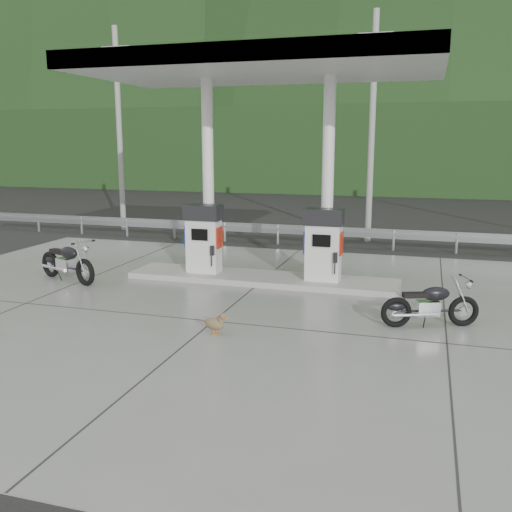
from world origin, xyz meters
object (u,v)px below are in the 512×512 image
(motorcycle_right, at_px, (430,305))
(duck, at_px, (214,324))
(motorcycle_left, at_px, (67,262))
(gas_pump_left, at_px, (204,239))
(gas_pump_right, at_px, (323,245))

(motorcycle_right, distance_m, duck, 4.23)
(motorcycle_left, distance_m, motorcycle_right, 9.12)
(gas_pump_left, xyz_separation_m, gas_pump_right, (3.20, 0.00, 0.00))
(gas_pump_right, bearing_deg, motorcycle_right, -44.85)
(gas_pump_right, height_order, motorcycle_left, gas_pump_right)
(motorcycle_right, bearing_deg, duck, -176.95)
(gas_pump_right, relative_size, motorcycle_left, 0.86)
(gas_pump_left, distance_m, motorcycle_right, 6.36)
(gas_pump_left, height_order, motorcycle_right, gas_pump_left)
(motorcycle_left, height_order, motorcycle_right, motorcycle_left)
(motorcycle_left, bearing_deg, gas_pump_right, 33.56)
(gas_pump_right, distance_m, motorcycle_right, 3.70)
(duck, bearing_deg, motorcycle_left, 172.31)
(gas_pump_left, distance_m, motorcycle_left, 3.59)
(gas_pump_right, height_order, duck, gas_pump_right)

